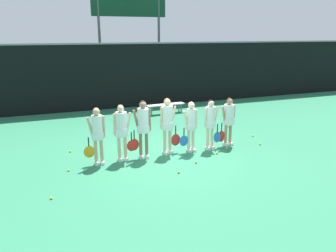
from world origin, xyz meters
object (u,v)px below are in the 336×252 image
Objects in this scene: player_4 at (191,123)px; tennis_ball_4 at (217,153)px; player_6 at (229,118)px; scoreboard at (129,14)px; player_5 at (211,121)px; player_0 at (97,132)px; tennis_ball_6 at (124,140)px; tennis_ball_2 at (229,126)px; player_2 at (143,124)px; tennis_ball_9 at (70,151)px; tennis_ball_3 at (196,162)px; tennis_ball_10 at (253,136)px; player_1 at (122,128)px; tennis_ball_8 at (69,170)px; player_3 at (168,121)px; tennis_ball_0 at (260,144)px; tennis_ball_7 at (179,172)px; tennis_ball_1 at (227,148)px; bench_courtside at (166,105)px.

tennis_ball_4 is at bearing -42.37° from player_4.
scoreboard is at bearing 90.89° from player_6.
player_5 reaches higher than player_6.
player_0 reaches higher than tennis_ball_6.
player_6 is 23.35× the size of tennis_ball_2.
player_2 is 2.69m from tennis_ball_9.
tennis_ball_3 is at bearing -108.20° from player_4.
player_5 is at bearing -163.73° from tennis_ball_10.
tennis_ball_2 is at bearing 46.20° from tennis_ball_3.
player_1 is 24.22× the size of tennis_ball_4.
tennis_ball_8 is (-4.58, -0.24, -0.95)m from player_5.
player_3 reaches higher than player_5.
tennis_ball_2 is 4.46m from tennis_ball_6.
scoreboard reaches higher than player_5.
tennis_ball_0 is (1.83, -0.27, -0.94)m from player_5.
tennis_ball_2 and tennis_ball_4 have the same top height.
player_2 is at bearing 176.31° from player_6.
player_1 is at bearing 129.27° from tennis_ball_7.
player_2 is 1.09× the size of player_4.
tennis_ball_3 is 3.69m from tennis_ball_8.
tennis_ball_3 is (2.72, -0.98, -0.97)m from player_0.
tennis_ball_8 is (-2.28, -0.27, -1.05)m from player_2.
player_0 reaches higher than tennis_ball_2.
player_0 is (-3.39, -9.09, -3.75)m from scoreboard.
player_0 is 4.35m from tennis_ball_1.
player_4 is (0.78, -0.07, -0.11)m from player_3.
bench_courtside is 5.49m from player_3.
player_6 is at bearing -12.76° from tennis_ball_9.
player_2 is 2.30m from player_5.
player_5 is (2.96, -0.03, -0.05)m from player_1.
scoreboard reaches higher than tennis_ball_0.
player_2 is 25.73× the size of tennis_ball_0.
tennis_ball_8 is (-1.62, -0.27, -0.99)m from player_1.
scoreboard reaches higher than player_1.
tennis_ball_4 reaches higher than tennis_ball_7.
player_1 is 24.38× the size of tennis_ball_2.
player_4 reaches higher than bench_courtside.
tennis_ball_6 is at bearing 153.70° from tennis_ball_0.
tennis_ball_7 is (0.75, -3.33, -0.00)m from tennis_ball_6.
player_0 is 0.94× the size of player_2.
tennis_ball_0 is (3.31, -0.36, -1.05)m from player_3.
player_1 is at bearing 5.22° from player_0.
tennis_ball_1 is at bearing 27.11° from tennis_ball_3.
tennis_ball_7 is at bearing -46.18° from tennis_ball_9.
tennis_ball_8 is at bearing -96.20° from tennis_ball_9.
bench_courtside is 4.95m from tennis_ball_10.
player_4 is 23.78× the size of tennis_ball_9.
tennis_ball_6 is 2.98m from tennis_ball_8.
bench_courtside is at bearing 72.67° from tennis_ball_7.
tennis_ball_4 is (0.28, -9.62, -4.72)m from scoreboard.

